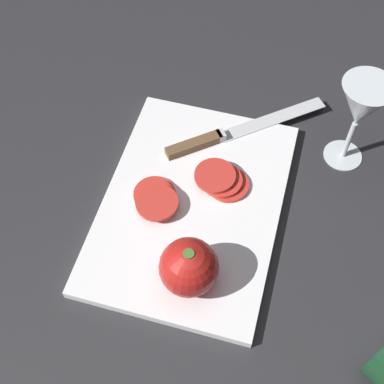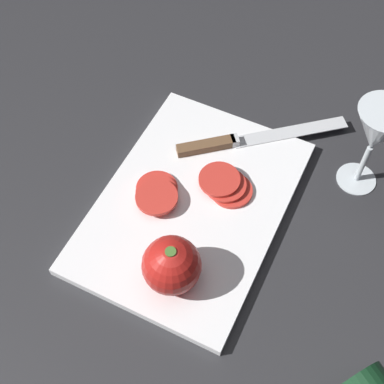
{
  "view_description": "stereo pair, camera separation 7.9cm",
  "coord_description": "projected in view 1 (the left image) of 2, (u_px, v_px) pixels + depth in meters",
  "views": [
    {
      "loc": [
        -0.33,
        -0.15,
        0.71
      ],
      "look_at": [
        0.09,
        -0.04,
        0.05
      ],
      "focal_mm": 50.0,
      "sensor_mm": 36.0,
      "label": 1
    },
    {
      "loc": [
        -0.3,
        -0.23,
        0.71
      ],
      "look_at": [
        0.09,
        -0.04,
        0.05
      ],
      "focal_mm": 50.0,
      "sensor_mm": 36.0,
      "label": 2
    }
  ],
  "objects": [
    {
      "name": "wine_glass",
      "position": [
        361.0,
        108.0,
        0.79
      ],
      "size": [
        0.08,
        0.08,
        0.16
      ],
      "color": "silver",
      "rests_on": "ground_plane"
    },
    {
      "name": "ground_plane",
      "position": [
        152.0,
        252.0,
        0.79
      ],
      "size": [
        3.0,
        3.0,
        0.0
      ],
      "primitive_type": "plane",
      "color": "#28282B"
    },
    {
      "name": "tomato_slice_stack_far",
      "position": [
        156.0,
        198.0,
        0.81
      ],
      "size": [
        0.09,
        0.08,
        0.02
      ],
      "color": "red",
      "rests_on": "cutting_board"
    },
    {
      "name": "knife",
      "position": [
        217.0,
        137.0,
        0.88
      ],
      "size": [
        0.2,
        0.24,
        0.01
      ],
      "rotation": [
        0.0,
        0.0,
        5.4
      ],
      "color": "silver",
      "rests_on": "cutting_board"
    },
    {
      "name": "whole_tomato",
      "position": [
        189.0,
        267.0,
        0.72
      ],
      "size": [
        0.08,
        0.08,
        0.08
      ],
      "color": "red",
      "rests_on": "cutting_board"
    },
    {
      "name": "tomato_slice_stack_near",
      "position": [
        222.0,
        180.0,
        0.83
      ],
      "size": [
        0.07,
        0.09,
        0.02
      ],
      "color": "red",
      "rests_on": "cutting_board"
    },
    {
      "name": "cutting_board",
      "position": [
        192.0,
        205.0,
        0.83
      ],
      "size": [
        0.38,
        0.27,
        0.02
      ],
      "color": "white",
      "rests_on": "ground_plane"
    }
  ]
}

